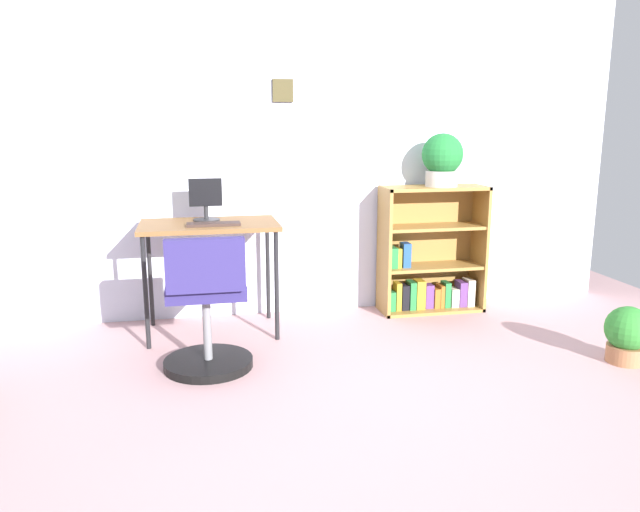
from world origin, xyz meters
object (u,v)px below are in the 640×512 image
Objects in this scene: desk at (209,234)px; potted_plant_on_shelf at (442,159)px; keyboard at (214,224)px; monitor at (206,201)px; office_chair at (207,311)px; bookshelf_low at (429,257)px; potted_plant_floor at (627,334)px.

potted_plant_on_shelf is at bearing 5.47° from desk.
keyboard is (0.03, -0.12, 0.08)m from desk.
monitor is 0.24m from keyboard.
desk is at bearing -80.79° from monitor.
monitor is 0.35× the size of office_chair.
keyboard is at bearing -168.39° from bookshelf_low.
monitor is at bearing -177.43° from potted_plant_on_shelf.
monitor reaches higher than bookshelf_low.
potted_plant_floor is (2.41, -1.14, -0.72)m from monitor.
potted_plant_floor is at bearing -59.68° from potted_plant_on_shelf.
potted_plant_on_shelf reaches higher than keyboard.
potted_plant_on_shelf is (1.74, 0.84, 0.79)m from office_chair.
bookshelf_low is (1.69, 0.89, 0.05)m from office_chair.
monitor is (-0.01, 0.09, 0.21)m from desk.
monitor is at bearing -175.50° from bookshelf_low.
keyboard is 0.42× the size of office_chair.
monitor is 1.73m from bookshelf_low.
office_chair is at bearing 171.31° from potted_plant_floor.
potted_plant_on_shelf reaches higher than bookshelf_low.
keyboard is at bearing -77.38° from desk.
monitor is 2.76m from potted_plant_floor.
potted_plant_floor is (2.45, -0.37, -0.18)m from office_chair.
bookshelf_low is at bearing 27.87° from office_chair.
bookshelf_low reaches higher than office_chair.
desk is 3.17× the size of monitor.
office_chair is 2.37× the size of potted_plant_floor.
office_chair is at bearing -152.13° from bookshelf_low.
bookshelf_low reaches higher than keyboard.
monitor reaches higher than desk.
office_chair is 2.48m from potted_plant_floor.
bookshelf_low is at bearing 121.10° from potted_plant_floor.
potted_plant_on_shelf is (0.05, -0.05, 0.74)m from bookshelf_low.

